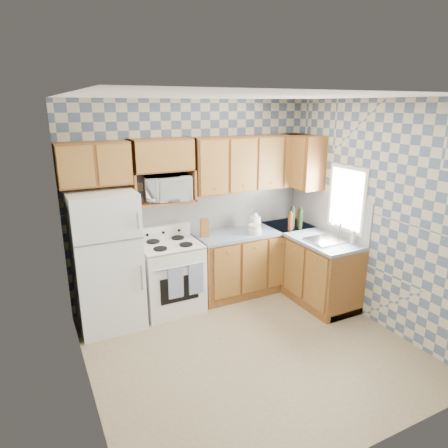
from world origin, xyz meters
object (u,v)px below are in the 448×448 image
Objects in this scene: stove_body at (171,277)px; electric_kettle at (255,223)px; refrigerator at (106,260)px; microwave at (167,188)px.

stove_body is 4.65× the size of electric_kettle.
stove_body is at bearing -179.97° from electric_kettle.
microwave is at bearing 13.01° from refrigerator.
microwave is (0.06, 0.17, 1.16)m from stove_body.
microwave reaches higher than refrigerator.
refrigerator reaches higher than electric_kettle.
microwave reaches higher than electric_kettle.
electric_kettle reaches higher than stove_body.
refrigerator is 1.87× the size of stove_body.
refrigerator is 2.09m from electric_kettle.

